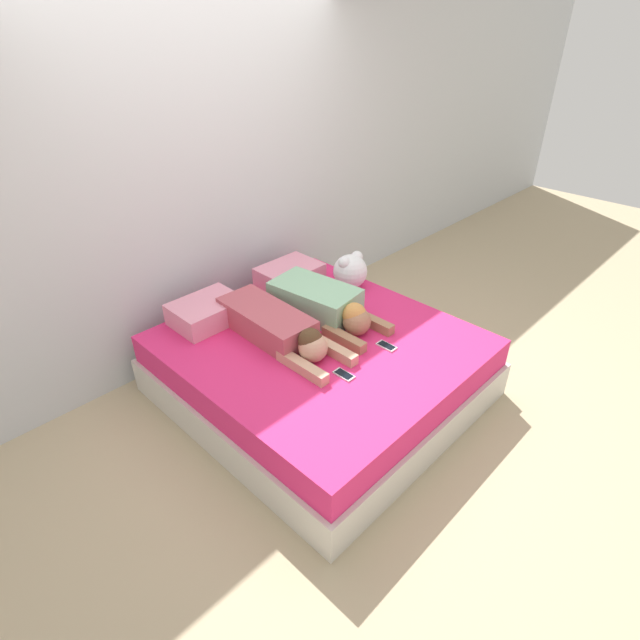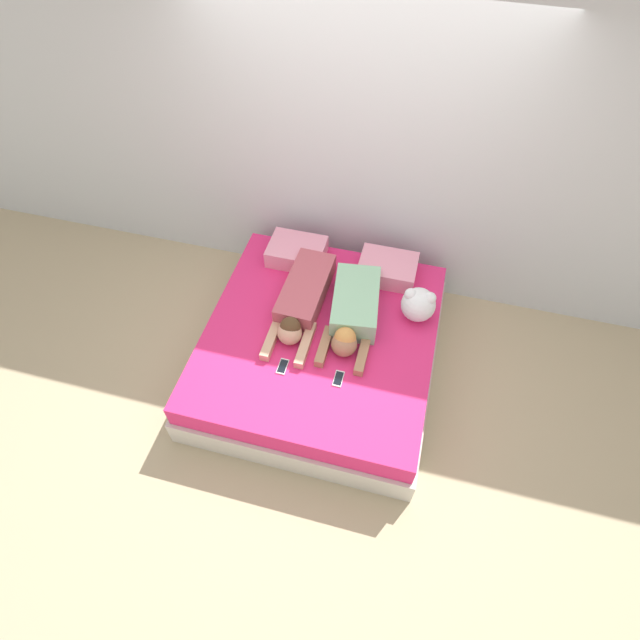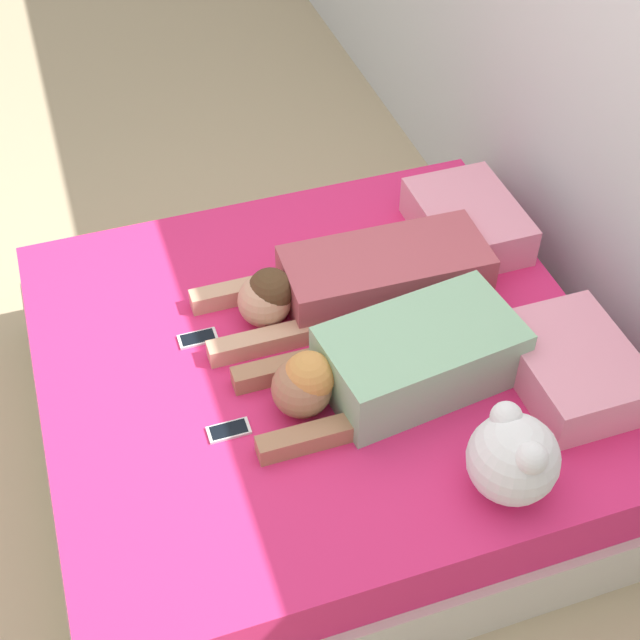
{
  "view_description": "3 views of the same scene",
  "coord_description": "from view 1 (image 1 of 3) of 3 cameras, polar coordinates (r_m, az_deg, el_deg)",
  "views": [
    {
      "loc": [
        -2.03,
        -1.98,
        2.39
      ],
      "look_at": [
        0.0,
        0.0,
        0.62
      ],
      "focal_mm": 28.0,
      "sensor_mm": 36.0,
      "label": 1
    },
    {
      "loc": [
        0.59,
        -2.27,
        3.63
      ],
      "look_at": [
        0.0,
        0.0,
        0.62
      ],
      "focal_mm": 28.0,
      "sensor_mm": 36.0,
      "label": 2
    },
    {
      "loc": [
        2.0,
        -0.67,
        2.71
      ],
      "look_at": [
        0.0,
        0.0,
        0.62
      ],
      "focal_mm": 50.0,
      "sensor_mm": 36.0,
      "label": 3
    }
  ],
  "objects": [
    {
      "name": "pillow_head_right",
      "position": [
        4.08,
        -3.48,
        5.14
      ],
      "size": [
        0.48,
        0.36,
        0.16
      ],
      "color": "pink",
      "rests_on": "bed"
    },
    {
      "name": "plush_toy",
      "position": [
        4.01,
        3.47,
        5.66
      ],
      "size": [
        0.27,
        0.27,
        0.29
      ],
      "color": "white",
      "rests_on": "bed"
    },
    {
      "name": "person_right",
      "position": [
        3.6,
        0.5,
        1.8
      ],
      "size": [
        0.43,
        0.94,
        0.23
      ],
      "color": "#8CBF99",
      "rests_on": "bed"
    },
    {
      "name": "wall_back",
      "position": [
        3.87,
        -12.5,
        14.93
      ],
      "size": [
        12.0,
        0.06,
        2.6
      ],
      "color": "silver",
      "rests_on": "ground_plane"
    },
    {
      "name": "person_left",
      "position": [
        3.38,
        -4.85,
        -0.88
      ],
      "size": [
        0.34,
        1.07,
        0.22
      ],
      "color": "#B24C59",
      "rests_on": "bed"
    },
    {
      "name": "cell_phone_right",
      "position": [
        3.37,
        7.61,
        -2.96
      ],
      "size": [
        0.07,
        0.14,
        0.01
      ],
      "color": "silver",
      "rests_on": "bed"
    },
    {
      "name": "pillow_head_left",
      "position": [
        3.66,
        -12.79,
        0.95
      ],
      "size": [
        0.48,
        0.36,
        0.16
      ],
      "color": "pink",
      "rests_on": "bed"
    },
    {
      "name": "ground_plane",
      "position": [
        3.71,
        0.0,
        -8.14
      ],
      "size": [
        12.0,
        12.0,
        0.0
      ],
      "primitive_type": "plane",
      "color": "tan"
    },
    {
      "name": "bed",
      "position": [
        3.56,
        0.0,
        -5.3
      ],
      "size": [
        1.85,
        1.96,
        0.47
      ],
      "color": "beige",
      "rests_on": "ground_plane"
    },
    {
      "name": "cell_phone_left",
      "position": [
        3.1,
        2.74,
        -6.26
      ],
      "size": [
        0.07,
        0.14,
        0.01
      ],
      "color": "silver",
      "rests_on": "bed"
    }
  ]
}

